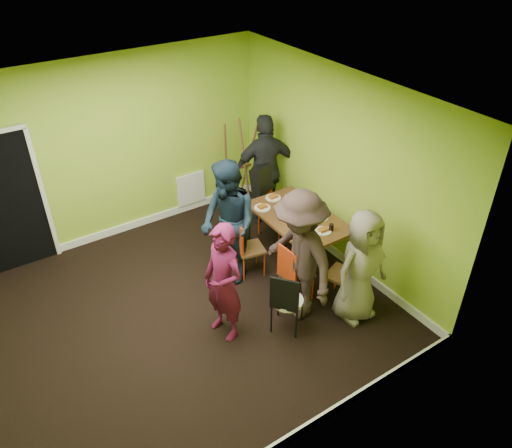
{
  "coord_description": "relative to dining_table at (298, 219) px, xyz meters",
  "views": [
    {
      "loc": [
        -1.82,
        -4.5,
        4.58
      ],
      "look_at": [
        1.15,
        0.0,
        0.98
      ],
      "focal_mm": 35.0,
      "sensor_mm": 36.0,
      "label": 1
    }
  ],
  "objects": [
    {
      "name": "chair_back_end",
      "position": [
        0.07,
        0.92,
        0.1
      ],
      "size": [
        0.63,
        0.68,
        1.12
      ],
      "rotation": [
        0.0,
        0.0,
        3.55
      ],
      "color": "#E94415",
      "rests_on": "ground"
    },
    {
      "name": "ground",
      "position": [
        -1.95,
        -0.12,
        -0.7
      ],
      "size": [
        5.0,
        5.0,
        0.0
      ],
      "primitive_type": "plane",
      "color": "black",
      "rests_on": "ground"
    },
    {
      "name": "orange_bottle",
      "position": [
        -0.01,
        0.19,
        0.1
      ],
      "size": [
        0.04,
        0.04,
        0.08
      ],
      "primitive_type": "cylinder",
      "color": "#E94415",
      "rests_on": "dining_table"
    },
    {
      "name": "cup_a",
      "position": [
        -0.21,
        -0.24,
        0.1
      ],
      "size": [
        0.11,
        0.11,
        0.09
      ],
      "primitive_type": "imported",
      "color": "white",
      "rests_on": "dining_table"
    },
    {
      "name": "cup_b",
      "position": [
        0.23,
        -0.0,
        0.1
      ],
      "size": [
        0.09,
        0.09,
        0.09
      ],
      "primitive_type": "imported",
      "color": "white",
      "rests_on": "dining_table"
    },
    {
      "name": "person_standing",
      "position": [
        -1.64,
        -0.71,
        0.09
      ],
      "size": [
        0.49,
        0.64,
        1.57
      ],
      "primitive_type": "imported",
      "rotation": [
        0.0,
        0.0,
        -1.35
      ],
      "color": "#5D0F36",
      "rests_on": "ground"
    },
    {
      "name": "chair_left_far",
      "position": [
        -0.81,
        0.13,
        -0.2
      ],
      "size": [
        0.44,
        0.43,
        0.88
      ],
      "rotation": [
        0.0,
        0.0,
        -1.79
      ],
      "color": "#E94415",
      "rests_on": "ground"
    },
    {
      "name": "person_left_far",
      "position": [
        -1.02,
        0.21,
        0.19
      ],
      "size": [
        0.68,
        0.87,
        1.78
      ],
      "primitive_type": "imported",
      "rotation": [
        0.0,
        0.0,
        -1.56
      ],
      "color": "black",
      "rests_on": "ground"
    },
    {
      "name": "easel",
      "position": [
        0.05,
        1.63,
        0.14
      ],
      "size": [
        0.68,
        0.64,
        1.69
      ],
      "color": "brown",
      "rests_on": "ground"
    },
    {
      "name": "person_left_near",
      "position": [
        -0.68,
        -0.9,
        0.2
      ],
      "size": [
        0.68,
        1.16,
        1.79
      ],
      "primitive_type": "imported",
      "rotation": [
        0.0,
        0.0,
        -1.58
      ],
      "color": "#302220",
      "rests_on": "ground"
    },
    {
      "name": "blue_bottle",
      "position": [
        0.18,
        -0.24,
        0.15
      ],
      "size": [
        0.07,
        0.07,
        0.2
      ],
      "primitive_type": "cylinder",
      "color": "blue",
      "rests_on": "dining_table"
    },
    {
      "name": "glass_back",
      "position": [
        0.16,
        0.35,
        0.1
      ],
      "size": [
        0.06,
        0.06,
        0.09
      ],
      "primitive_type": "cylinder",
      "color": "black",
      "rests_on": "dining_table"
    },
    {
      "name": "plate_far_back",
      "position": [
        -0.01,
        0.6,
        0.06
      ],
      "size": [
        0.23,
        0.23,
        0.01
      ],
      "primitive_type": "cylinder",
      "color": "white",
      "rests_on": "dining_table"
    },
    {
      "name": "plate_near_right",
      "position": [
        -0.26,
        -0.41,
        0.06
      ],
      "size": [
        0.22,
        0.22,
        0.01
      ],
      "primitive_type": "cylinder",
      "color": "white",
      "rests_on": "dining_table"
    },
    {
      "name": "chair_left_near",
      "position": [
        -0.62,
        -0.71,
        -0.19
      ],
      "size": [
        0.4,
        0.4,
        0.89
      ],
      "rotation": [
        0.0,
        0.0,
        -1.49
      ],
      "color": "#E94415",
      "rests_on": "ground"
    },
    {
      "name": "plate_wall_front",
      "position": [
        0.24,
        -0.21,
        0.06
      ],
      "size": [
        0.22,
        0.22,
        0.01
      ],
      "primitive_type": "cylinder",
      "color": "white",
      "rests_on": "dining_table"
    },
    {
      "name": "chair_bentwood",
      "position": [
        -1.0,
        -1.09,
        -0.2
      ],
      "size": [
        0.49,
        0.49,
        0.9
      ],
      "rotation": [
        0.0,
        0.0,
        -0.9
      ],
      "color": "black",
      "rests_on": "ground"
    },
    {
      "name": "room_walls",
      "position": [
        -1.97,
        -0.08,
        0.29
      ],
      "size": [
        5.04,
        4.54,
        2.82
      ],
      "color": "#90BD30",
      "rests_on": "ground"
    },
    {
      "name": "glass_mid",
      "position": [
        -0.17,
        0.28,
        0.1
      ],
      "size": [
        0.07,
        0.07,
        0.08
      ],
      "primitive_type": "cylinder",
      "color": "black",
      "rests_on": "dining_table"
    },
    {
      "name": "person_back_end",
      "position": [
        0.22,
        1.14,
        0.22
      ],
      "size": [
        1.16,
        0.76,
        1.84
      ],
      "primitive_type": "imported",
      "rotation": [
        0.0,
        0.0,
        2.83
      ],
      "color": "black",
      "rests_on": "ground"
    },
    {
      "name": "chair_front_end",
      "position": [
        -0.04,
        -1.12,
        -0.18
      ],
      "size": [
        0.49,
        0.49,
        0.91
      ],
      "rotation": [
        0.0,
        0.0,
        0.36
      ],
      "color": "#E94415",
      "rests_on": "ground"
    },
    {
      "name": "thermos",
      "position": [
        -0.03,
        0.09,
        0.18
      ],
      "size": [
        0.07,
        0.07,
        0.24
      ],
      "primitive_type": "cylinder",
      "color": "white",
      "rests_on": "dining_table"
    },
    {
      "name": "plate_near_left",
      "position": [
        -0.3,
        0.46,
        0.06
      ],
      "size": [
        0.24,
        0.24,
        0.01
      ],
      "primitive_type": "cylinder",
      "color": "white",
      "rests_on": "dining_table"
    },
    {
      "name": "glass_front",
      "position": [
        0.15,
        -0.53,
        0.1
      ],
      "size": [
        0.06,
        0.06,
        0.1
      ],
      "primitive_type": "cylinder",
      "color": "black",
      "rests_on": "dining_table"
    },
    {
      "name": "dining_table",
      "position": [
        0.0,
        0.0,
        0.0
      ],
      "size": [
        0.9,
        1.5,
        0.75
      ],
      "color": "black",
      "rests_on": "ground"
    },
    {
      "name": "plate_wall_back",
      "position": [
        0.33,
        0.11,
        0.06
      ],
      "size": [
        0.25,
        0.25,
        0.01
      ],
      "primitive_type": "cylinder",
      "color": "white",
      "rests_on": "dining_table"
    },
    {
      "name": "plate_far_front",
      "position": [
        0.05,
        -0.49,
        0.06
      ],
      "size": [
        0.23,
        0.23,
        0.01
      ],
      "primitive_type": "cylinder",
      "color": "white",
      "rests_on": "dining_table"
    },
    {
      "name": "person_front_end",
      "position": [
        -0.08,
        -1.36,
        0.08
      ],
      "size": [
        0.77,
        0.51,
        1.55
      ],
      "primitive_type": "imported",
      "rotation": [
        0.0,
        0.0,
        0.03
      ],
      "color": "gray",
      "rests_on": "ground"
    }
  ]
}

